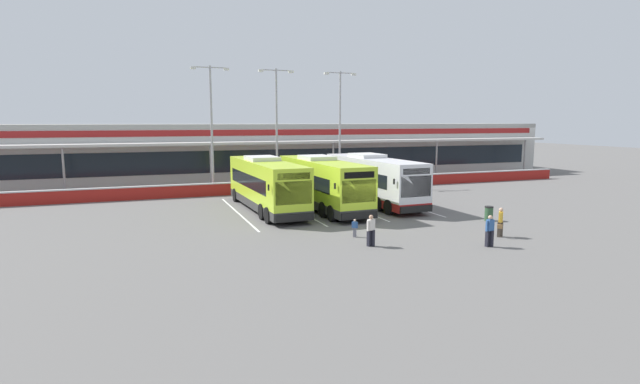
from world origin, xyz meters
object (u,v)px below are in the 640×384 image
at_px(coach_bus_centre, 373,180).
at_px(lamp_post_centre, 277,121).
at_px(pedestrian_child, 355,227).
at_px(lamp_post_west, 211,121).
at_px(lamp_post_east, 340,121).
at_px(coach_bus_leftmost, 266,185).
at_px(pedestrian_near_bin, 371,229).
at_px(coach_bus_left_centre, 322,184).
at_px(pedestrian_with_handbag, 500,222).
at_px(litter_bin, 489,213).
at_px(pedestrian_in_dark_coat, 490,230).

distance_m(coach_bus_centre, lamp_post_centre, 12.04).
distance_m(pedestrian_child, lamp_post_centre, 20.73).
bearing_deg(lamp_post_west, lamp_post_east, 2.60).
height_order(coach_bus_centre, pedestrian_child, coach_bus_centre).
bearing_deg(coach_bus_leftmost, lamp_post_centre, 70.34).
height_order(pedestrian_near_bin, lamp_post_centre, lamp_post_centre).
distance_m(pedestrian_near_bin, lamp_post_west, 22.83).
relative_size(pedestrian_child, lamp_post_west, 0.09).
xyz_separation_m(coach_bus_centre, lamp_post_centre, (-4.80, 10.08, 4.50)).
bearing_deg(coach_bus_centre, lamp_post_centre, 115.45).
relative_size(coach_bus_left_centre, lamp_post_east, 1.11).
relative_size(coach_bus_left_centre, lamp_post_centre, 1.11).
height_order(coach_bus_left_centre, lamp_post_west, lamp_post_west).
bearing_deg(lamp_post_centre, lamp_post_west, -176.95).
bearing_deg(coach_bus_left_centre, lamp_post_centre, 91.79).
height_order(pedestrian_near_bin, lamp_post_west, lamp_post_west).
bearing_deg(lamp_post_centre, coach_bus_leftmost, -109.66).
distance_m(coach_bus_left_centre, lamp_post_centre, 11.73).
height_order(pedestrian_with_handbag, pedestrian_child, pedestrian_with_handbag).
relative_size(coach_bus_leftmost, coach_bus_centre, 1.00).
xyz_separation_m(coach_bus_left_centre, lamp_post_east, (6.02, 11.07, 4.50)).
bearing_deg(litter_bin, lamp_post_centre, 115.02).
relative_size(pedestrian_with_handbag, litter_bin, 1.74).
distance_m(pedestrian_with_handbag, lamp_post_west, 26.02).
height_order(lamp_post_west, litter_bin, lamp_post_west).
xyz_separation_m(lamp_post_east, litter_bin, (2.39, -18.99, -5.82)).
height_order(coach_bus_centre, pedestrian_with_handbag, coach_bus_centre).
relative_size(lamp_post_east, litter_bin, 11.83).
bearing_deg(coach_bus_leftmost, coach_bus_centre, 0.15).
height_order(pedestrian_with_handbag, pedestrian_near_bin, same).
height_order(coach_bus_centre, pedestrian_near_bin, coach_bus_centre).
xyz_separation_m(pedestrian_child, litter_bin, (9.88, 1.13, -0.07)).
bearing_deg(lamp_post_east, lamp_post_west, -177.40).
bearing_deg(litter_bin, lamp_post_west, 128.50).
distance_m(pedestrian_with_handbag, pedestrian_near_bin, 7.57).
xyz_separation_m(coach_bus_left_centre, lamp_post_west, (-6.25, 10.52, 4.50)).
xyz_separation_m(pedestrian_with_handbag, lamp_post_centre, (-6.36, 22.61, 5.43)).
xyz_separation_m(pedestrian_with_handbag, litter_bin, (2.39, 3.86, -0.39)).
bearing_deg(pedestrian_child, lamp_post_centre, 86.75).
bearing_deg(pedestrian_with_handbag, coach_bus_left_centre, 117.07).
distance_m(pedestrian_with_handbag, litter_bin, 4.56).
relative_size(pedestrian_near_bin, lamp_post_centre, 0.15).
relative_size(coach_bus_left_centre, pedestrian_with_handbag, 7.54).
bearing_deg(litter_bin, pedestrian_in_dark_coat, -128.95).
distance_m(pedestrian_child, lamp_post_west, 20.95).
bearing_deg(lamp_post_west, pedestrian_child, -76.26).
xyz_separation_m(coach_bus_leftmost, coach_bus_left_centre, (3.95, -0.73, 0.00)).
height_order(lamp_post_centre, lamp_post_east, same).
xyz_separation_m(coach_bus_leftmost, pedestrian_with_handbag, (9.97, -12.51, -0.93)).
distance_m(pedestrian_in_dark_coat, pedestrian_near_bin, 5.97).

